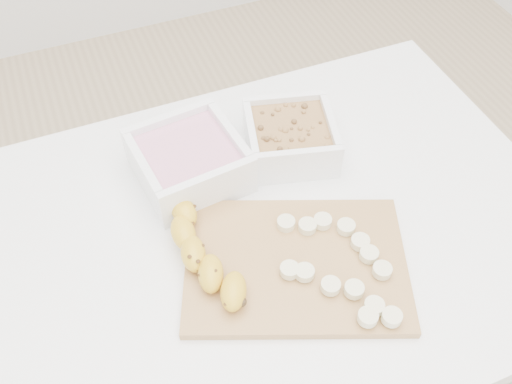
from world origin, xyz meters
name	(u,v)px	position (x,y,z in m)	size (l,w,h in m)	color
table	(262,261)	(0.00, 0.00, 0.65)	(1.00, 0.70, 0.75)	white
bowl_yogurt	(189,160)	(-0.07, 0.15, 0.79)	(0.19, 0.19, 0.08)	white
bowl_granola	(290,137)	(0.11, 0.14, 0.79)	(0.19, 0.19, 0.07)	white
cutting_board	(296,264)	(0.02, -0.09, 0.76)	(0.34, 0.24, 0.01)	#A87C4A
banana	(204,254)	(-0.11, -0.03, 0.78)	(0.06, 0.22, 0.04)	gold
banana_slices	(341,264)	(0.08, -0.12, 0.77)	(0.16, 0.24, 0.02)	beige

